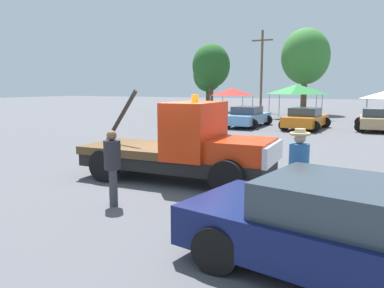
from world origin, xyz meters
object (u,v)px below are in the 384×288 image
object	(u,v)px
canopy_tent_red	(232,92)
utility_pole	(262,69)
tow_truck	(186,148)
tree_left	(208,75)
parked_car_tan	(376,120)
tree_center	(305,57)
person_at_hood	(112,162)
parked_car_orange	(306,119)
parked_car_maroon	(201,115)
canopy_tent_green	(297,89)
person_near_truck	(299,167)
tree_right	(211,66)
parked_car_skyblue	(248,117)
foreground_car	(356,234)

from	to	relation	value
canopy_tent_red	utility_pole	distance (m)	6.94
tow_truck	tree_left	bearing A→B (deg)	111.04
parked_car_tan	tree_center	xyz separation A→B (m)	(-6.36, 12.75, 4.83)
person_at_hood	canopy_tent_red	world-z (taller)	canopy_tent_red
parked_car_orange	canopy_tent_red	size ratio (longest dim) A/B	1.48
parked_car_maroon	tree_center	xyz separation A→B (m)	(4.75, 13.78, 4.82)
canopy_tent_green	tree_left	size ratio (longest dim) A/B	0.61
parked_car_tan	canopy_tent_green	size ratio (longest dim) A/B	1.18
parked_car_orange	utility_pole	xyz separation A→B (m)	(-6.97, 15.02, 3.81)
utility_pole	canopy_tent_green	bearing A→B (deg)	-56.60
parked_car_maroon	utility_pole	world-z (taller)	utility_pole
person_near_truck	parked_car_orange	world-z (taller)	person_near_truck
parked_car_tan	canopy_tent_red	bearing A→B (deg)	55.61
canopy_tent_red	tow_truck	bearing A→B (deg)	-73.22
parked_car_tan	tree_right	world-z (taller)	tree_right
person_at_hood	tow_truck	bearing A→B (deg)	-148.67
tree_center	person_at_hood	bearing A→B (deg)	-88.02
tow_truck	canopy_tent_red	world-z (taller)	canopy_tent_red
parked_car_skyblue	parked_car_orange	world-z (taller)	same
parked_car_tan	parked_car_orange	bearing A→B (deg)	103.47
tree_right	person_at_hood	bearing A→B (deg)	-70.84
canopy_tent_red	person_near_truck	bearing A→B (deg)	-67.63
foreground_car	tree_left	bearing A→B (deg)	127.48
tow_truck	canopy_tent_red	bearing A→B (deg)	105.48
tow_truck	canopy_tent_red	xyz separation A→B (m)	(-7.04, 23.37, 1.25)
person_at_hood	canopy_tent_red	bearing A→B (deg)	-123.29
tree_center	utility_pole	size ratio (longest dim) A/B	0.97
parked_car_maroon	tree_left	distance (m)	17.43
tow_truck	parked_car_orange	xyz separation A→B (m)	(0.82, 14.84, -0.28)
foreground_car	tree_center	bearing A→B (deg)	111.71
canopy_tent_green	tree_center	distance (m)	7.21
tow_truck	foreground_car	world-z (taller)	tow_truck
person_at_hood	canopy_tent_green	bearing A→B (deg)	-136.08
canopy_tent_red	tree_center	bearing A→B (deg)	44.37
parked_car_skyblue	tree_center	bearing A→B (deg)	-3.77
tow_truck	person_near_truck	xyz separation A→B (m)	(3.29, -1.75, 0.12)
parked_car_maroon	tree_right	bearing A→B (deg)	15.56
person_near_truck	parked_car_orange	distance (m)	16.77
foreground_car	parked_car_skyblue	xyz separation A→B (m)	(-7.28, 18.62, -0.00)
parked_car_tan	utility_pole	size ratio (longest dim) A/B	0.51
person_at_hood	parked_car_skyblue	bearing A→B (deg)	-129.73
person_at_hood	parked_car_tan	xyz separation A→B (m)	(5.28, 18.53, -0.31)
canopy_tent_green	tree_left	world-z (taller)	tree_left
parked_car_maroon	utility_pole	size ratio (longest dim) A/B	0.58
parked_car_tan	parked_car_skyblue	bearing A→B (deg)	96.46
tree_right	canopy_tent_red	bearing A→B (deg)	-51.31
tree_center	foreground_car	bearing A→B (deg)	-79.54
tree_left	tree_center	size ratio (longest dim) A/B	0.73
parked_car_skyblue	tree_right	world-z (taller)	tree_right
person_near_truck	tree_center	world-z (taller)	tree_center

